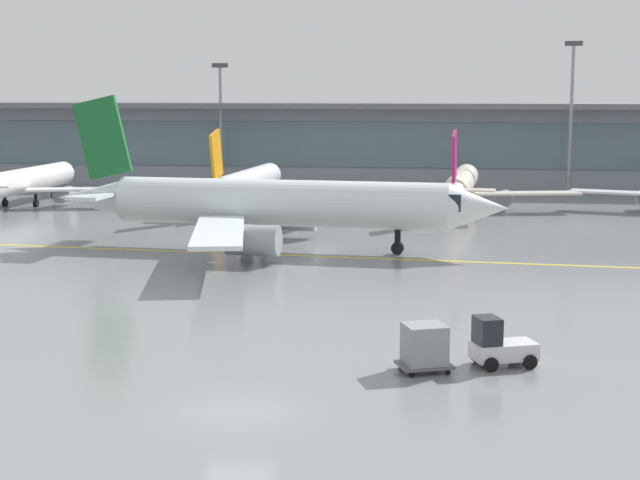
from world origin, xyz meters
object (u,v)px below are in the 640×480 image
(cargo_dolly_lead, at_px, (424,346))
(taxiing_regional_jet, at_px, (276,204))
(baggage_tug, at_px, (499,345))
(gate_airplane_2, at_px, (247,183))
(gate_airplane_3, at_px, (461,185))
(apron_light_mast_1, at_px, (221,120))
(gate_airplane_1, at_px, (25,181))
(apron_light_mast_2, at_px, (571,112))

(cargo_dolly_lead, bearing_deg, taxiing_regional_jet, 90.36)
(cargo_dolly_lead, bearing_deg, baggage_tug, -0.00)
(gate_airplane_2, height_order, gate_airplane_3, same)
(taxiing_regional_jet, height_order, cargo_dolly_lead, taxiing_regional_jet)
(gate_airplane_2, distance_m, taxiing_regional_jet, 25.04)
(apron_light_mast_1, bearing_deg, gate_airplane_1, -129.33)
(taxiing_regional_jet, bearing_deg, gate_airplane_3, 67.06)
(gate_airplane_3, bearing_deg, apron_light_mast_1, 62.96)
(gate_airplane_2, distance_m, baggage_tug, 55.98)
(cargo_dolly_lead, bearing_deg, apron_light_mast_2, 58.07)
(gate_airplane_3, height_order, apron_light_mast_2, apron_light_mast_2)
(gate_airplane_3, bearing_deg, gate_airplane_2, 97.65)
(taxiing_regional_jet, relative_size, cargo_dolly_lead, 12.91)
(gate_airplane_2, distance_m, gate_airplane_3, 20.23)
(gate_airplane_3, xyz_separation_m, baggage_tug, (1.31, -52.93, -1.46))
(baggage_tug, distance_m, apron_light_mast_2, 68.39)
(baggage_tug, bearing_deg, gate_airplane_2, 91.54)
(cargo_dolly_lead, bearing_deg, apron_light_mast_1, 88.58)
(gate_airplane_2, bearing_deg, baggage_tug, -153.44)
(baggage_tug, bearing_deg, taxiing_regional_jet, 96.29)
(apron_light_mast_1, bearing_deg, baggage_tug, -67.88)
(cargo_dolly_lead, relative_size, apron_light_mast_1, 0.18)
(gate_airplane_1, relative_size, gate_airplane_3, 1.00)
(taxiing_regional_jet, bearing_deg, apron_light_mast_2, 62.58)
(gate_airplane_1, distance_m, taxiing_regional_jet, 36.88)
(gate_airplane_1, xyz_separation_m, apron_light_mast_2, (53.33, 16.58, 6.40))
(gate_airplane_3, height_order, apron_light_mast_1, apron_light_mast_1)
(gate_airplane_2, height_order, apron_light_mast_2, apron_light_mast_2)
(gate_airplane_2, height_order, cargo_dolly_lead, gate_airplane_2)
(cargo_dolly_lead, relative_size, apron_light_mast_2, 0.16)
(gate_airplane_1, xyz_separation_m, gate_airplane_2, (21.70, 1.06, 0.00))
(taxiing_regional_jet, bearing_deg, cargo_dolly_lead, -64.24)
(gate_airplane_3, bearing_deg, apron_light_mast_2, -34.69)
(taxiing_regional_jet, xyz_separation_m, apron_light_mast_2, (24.45, 39.49, 5.51))
(gate_airplane_1, bearing_deg, baggage_tug, -137.14)
(gate_airplane_2, bearing_deg, gate_airplane_1, 96.75)
(gate_airplane_1, bearing_deg, cargo_dolly_lead, -139.80)
(baggage_tug, distance_m, apron_light_mast_1, 74.87)
(gate_airplane_1, height_order, apron_light_mast_1, apron_light_mast_1)
(taxiing_regional_jet, bearing_deg, baggage_tug, -58.31)
(gate_airplane_2, xyz_separation_m, apron_light_mast_2, (31.63, 15.52, 6.40))
(apron_light_mast_2, bearing_deg, baggage_tug, -98.57)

